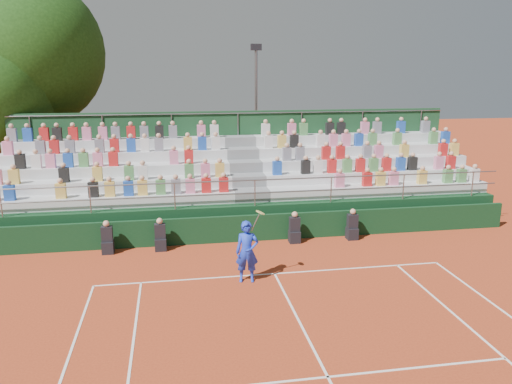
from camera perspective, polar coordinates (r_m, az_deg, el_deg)
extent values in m
plane|color=#AF3E1D|center=(15.90, 2.14, -9.33)|extent=(90.00, 90.00, 0.00)
cube|color=white|center=(15.90, 2.14, -9.31)|extent=(11.00, 0.06, 0.01)
cube|color=white|center=(13.10, 5.08, -14.73)|extent=(0.06, 6.40, 0.01)
cube|color=white|center=(11.22, 8.21, -20.19)|extent=(8.22, 0.06, 0.01)
cube|color=black|center=(18.67, 0.15, -4.09)|extent=(20.00, 0.15, 1.00)
cube|color=black|center=(18.24, -16.56, -6.07)|extent=(0.40, 0.40, 0.44)
cube|color=black|center=(18.09, -16.67, -4.63)|extent=(0.38, 0.25, 0.55)
sphere|color=tan|center=(17.97, -16.75, -3.49)|extent=(0.22, 0.22, 0.22)
cube|color=black|center=(18.10, -10.84, -5.88)|extent=(0.40, 0.40, 0.44)
cube|color=black|center=(17.94, -10.91, -4.44)|extent=(0.38, 0.25, 0.55)
sphere|color=tan|center=(17.83, -10.96, -3.28)|extent=(0.22, 0.22, 0.22)
cube|color=black|center=(18.60, 4.41, -5.12)|extent=(0.40, 0.40, 0.44)
cube|color=black|center=(18.45, 4.44, -3.71)|extent=(0.38, 0.25, 0.55)
sphere|color=tan|center=(18.34, 4.46, -2.57)|extent=(0.22, 0.22, 0.22)
cube|color=black|center=(19.24, 10.90, -4.68)|extent=(0.40, 0.40, 0.44)
cube|color=black|center=(19.10, 10.97, -3.31)|extent=(0.38, 0.25, 0.55)
sphere|color=tan|center=(18.99, 11.02, -2.21)|extent=(0.22, 0.22, 0.22)
cube|color=black|center=(21.57, -1.24, -1.33)|extent=(20.00, 5.20, 1.20)
cube|color=silver|center=(19.67, -16.12, -0.95)|extent=(9.30, 0.85, 0.42)
cube|color=silver|center=(21.25, 13.85, 0.28)|extent=(9.30, 0.85, 0.42)
cube|color=slate|center=(19.77, -0.55, -0.32)|extent=(1.40, 0.85, 0.42)
cube|color=silver|center=(20.40, -15.95, 0.79)|extent=(9.30, 0.85, 0.42)
cube|color=silver|center=(21.92, 13.04, 1.86)|extent=(9.30, 0.85, 0.42)
cube|color=slate|center=(20.49, -0.92, 1.39)|extent=(1.40, 0.85, 0.42)
cube|color=silver|center=(21.14, -15.79, 2.42)|extent=(9.30, 0.85, 0.42)
cube|color=silver|center=(22.61, 12.28, 3.35)|extent=(9.30, 0.85, 0.42)
cube|color=slate|center=(21.23, -1.28, 2.99)|extent=(1.40, 0.85, 0.42)
cube|color=silver|center=(21.90, -15.64, 3.93)|extent=(9.30, 0.85, 0.42)
cube|color=silver|center=(23.32, 11.57, 4.75)|extent=(9.30, 0.85, 0.42)
cube|color=slate|center=(21.98, -1.61, 4.48)|extent=(1.40, 0.85, 0.42)
cube|color=silver|center=(22.67, -15.50, 5.34)|extent=(9.30, 0.85, 0.42)
cube|color=silver|center=(24.05, 10.89, 6.06)|extent=(9.30, 0.85, 0.42)
cube|color=slate|center=(22.75, -1.92, 5.87)|extent=(1.40, 0.85, 0.42)
cube|color=#1A4425|center=(23.40, -2.07, 3.88)|extent=(20.00, 0.12, 4.40)
cylinder|color=gray|center=(18.74, -0.13, 1.37)|extent=(20.00, 0.05, 0.05)
cylinder|color=gray|center=(23.03, -2.09, 8.99)|extent=(20.00, 0.05, 0.05)
cube|color=#1E4CB2|center=(20.15, -26.34, -0.08)|extent=(0.36, 0.24, 0.56)
cube|color=gold|center=(19.71, -21.41, 0.12)|extent=(0.36, 0.24, 0.56)
cube|color=black|center=(19.50, -18.10, 0.26)|extent=(0.36, 0.24, 0.56)
cube|color=gold|center=(19.42, -16.37, 0.33)|extent=(0.36, 0.24, 0.56)
cube|color=#1E4CB2|center=(19.35, -14.36, 0.41)|extent=(0.36, 0.24, 0.56)
cube|color=gold|center=(19.31, -12.84, 0.47)|extent=(0.36, 0.24, 0.56)
cube|color=#4C8C4C|center=(19.28, -10.83, 0.56)|extent=(0.36, 0.24, 0.56)
cube|color=slate|center=(19.27, -9.14, 0.62)|extent=(0.36, 0.24, 0.56)
cube|color=pink|center=(19.28, -7.53, 0.69)|extent=(0.36, 0.24, 0.56)
cube|color=red|center=(19.31, -5.71, 0.76)|extent=(0.36, 0.24, 0.56)
cube|color=red|center=(19.37, -3.72, 0.84)|extent=(0.36, 0.24, 0.56)
cube|color=gold|center=(20.87, -25.91, 1.59)|extent=(0.36, 0.24, 0.56)
cube|color=black|center=(20.44, -21.09, 1.82)|extent=(0.36, 0.24, 0.56)
cube|color=gold|center=(20.22, -17.67, 1.98)|extent=(0.36, 0.24, 0.56)
cube|color=#4C8C4C|center=(20.09, -14.30, 2.13)|extent=(0.36, 0.24, 0.56)
cube|color=silver|center=(20.05, -12.79, 2.20)|extent=(0.36, 0.24, 0.56)
cube|color=#4C8C4C|center=(20.02, -7.65, 2.41)|extent=(0.36, 0.24, 0.56)
cube|color=pink|center=(20.06, -5.81, 2.48)|extent=(0.36, 0.24, 0.56)
cube|color=gold|center=(20.10, -4.16, 2.54)|extent=(0.36, 0.24, 0.56)
cube|color=black|center=(21.59, -25.34, 3.16)|extent=(0.36, 0.24, 0.56)
cube|color=silver|center=(21.44, -23.81, 3.24)|extent=(0.36, 0.24, 0.56)
cube|color=pink|center=(21.31, -22.42, 3.32)|extent=(0.36, 0.24, 0.56)
cube|color=#1E4CB2|center=(21.17, -20.67, 3.41)|extent=(0.36, 0.24, 0.56)
cube|color=#4C8C4C|center=(21.07, -19.10, 3.49)|extent=(0.36, 0.24, 0.56)
cube|color=pink|center=(20.98, -17.63, 3.57)|extent=(0.36, 0.24, 0.56)
cube|color=red|center=(20.91, -15.99, 3.65)|extent=(0.36, 0.24, 0.56)
cube|color=pink|center=(20.77, -9.36, 3.94)|extent=(0.36, 0.24, 0.56)
cube|color=red|center=(20.78, -7.69, 4.00)|extent=(0.36, 0.24, 0.56)
cube|color=pink|center=(22.52, -26.48, 4.51)|extent=(0.36, 0.24, 0.56)
cube|color=slate|center=(22.19, -23.39, 4.71)|extent=(0.36, 0.24, 0.56)
cube|color=red|center=(22.07, -22.06, 4.79)|extent=(0.36, 0.24, 0.56)
cube|color=slate|center=(21.94, -20.49, 4.88)|extent=(0.36, 0.24, 0.56)
cube|color=slate|center=(21.75, -17.44, 5.05)|extent=(0.36, 0.24, 0.56)
cube|color=red|center=(21.68, -15.87, 5.13)|extent=(0.36, 0.24, 0.56)
cube|color=#1E4CB2|center=(21.61, -14.08, 5.22)|extent=(0.36, 0.24, 0.56)
cube|color=silver|center=(21.58, -12.58, 5.29)|extent=(0.36, 0.24, 0.56)
cube|color=slate|center=(21.55, -11.03, 5.36)|extent=(0.36, 0.24, 0.56)
cube|color=gold|center=(21.56, -7.79, 5.49)|extent=(0.36, 0.24, 0.56)
cube|color=#1E4CB2|center=(21.58, -6.17, 5.54)|extent=(0.36, 0.24, 0.56)
cube|color=silver|center=(21.63, -4.62, 5.60)|extent=(0.36, 0.24, 0.56)
cube|color=slate|center=(23.28, -26.10, 5.87)|extent=(0.36, 0.24, 0.56)
cube|color=#1E4CB2|center=(23.11, -24.63, 5.97)|extent=(0.36, 0.24, 0.56)
cube|color=red|center=(22.95, -23.03, 6.08)|extent=(0.36, 0.24, 0.56)
cube|color=black|center=(22.84, -21.76, 6.16)|extent=(0.36, 0.24, 0.56)
cube|color=red|center=(22.71, -20.16, 6.26)|extent=(0.36, 0.24, 0.56)
cube|color=pink|center=(22.62, -18.78, 6.34)|extent=(0.36, 0.24, 0.56)
cube|color=pink|center=(22.52, -17.09, 6.44)|extent=(0.36, 0.24, 0.56)
cube|color=slate|center=(22.46, -15.74, 6.51)|extent=(0.36, 0.24, 0.56)
cube|color=red|center=(22.40, -14.09, 6.60)|extent=(0.36, 0.24, 0.56)
cube|color=slate|center=(22.36, -12.65, 6.67)|extent=(0.36, 0.24, 0.56)
cube|color=black|center=(22.34, -10.98, 6.74)|extent=(0.36, 0.24, 0.56)
cube|color=slate|center=(22.33, -9.48, 6.80)|extent=(0.36, 0.24, 0.56)
cube|color=pink|center=(22.37, -6.27, 6.92)|extent=(0.36, 0.24, 0.56)
cube|color=silver|center=(22.41, -4.79, 6.97)|extent=(0.36, 0.24, 0.56)
cube|color=pink|center=(20.37, 9.52, 1.33)|extent=(0.36, 0.24, 0.56)
cube|color=red|center=(20.78, 12.57, 1.43)|extent=(0.36, 0.24, 0.56)
cube|color=gold|center=(21.00, 14.04, 1.48)|extent=(0.36, 0.24, 0.56)
cube|color=pink|center=(21.24, 15.45, 1.53)|extent=(0.36, 0.24, 0.56)
cube|color=gold|center=(21.79, 18.44, 1.62)|extent=(0.36, 0.24, 0.56)
cube|color=#4C8C4C|center=(22.36, 21.06, 1.70)|extent=(0.36, 0.24, 0.56)
cube|color=#4C8C4C|center=(22.68, 22.42, 1.74)|extent=(0.36, 0.24, 0.56)
cube|color=silver|center=(22.99, 23.66, 1.77)|extent=(0.36, 0.24, 0.56)
cube|color=#1E4CB2|center=(20.45, 2.43, 2.76)|extent=(0.36, 0.24, 0.56)
cube|color=black|center=(20.73, 5.69, 2.86)|extent=(0.36, 0.24, 0.56)
cube|color=silver|center=(20.88, 7.09, 2.90)|extent=(0.36, 0.24, 0.56)
cube|color=red|center=(21.05, 8.65, 2.94)|extent=(0.36, 0.24, 0.56)
cube|color=#4C8C4C|center=(21.27, 10.38, 2.98)|extent=(0.36, 0.24, 0.56)
cube|color=red|center=(21.48, 11.83, 3.01)|extent=(0.36, 0.24, 0.56)
cube|color=#4C8C4C|center=(21.70, 13.27, 3.05)|extent=(0.36, 0.24, 0.56)
cube|color=red|center=(21.93, 14.68, 3.07)|extent=(0.36, 0.24, 0.56)
cube|color=#1E4CB2|center=(22.20, 16.19, 3.10)|extent=(0.36, 0.24, 0.56)
cube|color=black|center=(22.43, 17.43, 3.13)|extent=(0.36, 0.24, 0.56)
cube|color=pink|center=(23.01, 20.15, 3.17)|extent=(0.36, 0.24, 0.56)
cube|color=red|center=(23.30, 21.36, 3.19)|extent=(0.36, 0.24, 0.56)
cube|color=slate|center=(21.32, 3.54, 4.35)|extent=(0.36, 0.24, 0.56)
cube|color=slate|center=(21.46, 5.04, 4.39)|extent=(0.36, 0.24, 0.56)
cube|color=red|center=(21.78, 8.01, 4.45)|extent=(0.36, 0.24, 0.56)
cube|color=red|center=(21.98, 9.61, 4.47)|extent=(0.36, 0.24, 0.56)
cube|color=slate|center=(22.41, 12.56, 4.51)|extent=(0.36, 0.24, 0.56)
cube|color=pink|center=(22.62, 13.84, 4.53)|extent=(0.36, 0.24, 0.56)
cube|color=gold|center=(23.12, 16.57, 4.55)|extent=(0.36, 0.24, 0.56)
cube|color=red|center=(23.99, 20.58, 4.56)|extent=(0.36, 0.24, 0.56)
cube|color=gold|center=(24.26, 21.69, 4.56)|extent=(0.36, 0.24, 0.56)
cube|color=silver|center=(21.95, 1.43, 5.76)|extent=(0.36, 0.24, 0.56)
cube|color=gold|center=(22.07, 2.97, 5.79)|extent=(0.36, 0.24, 0.56)
cube|color=black|center=(22.20, 4.38, 5.81)|extent=(0.36, 0.24, 0.56)
cube|color=silver|center=(22.52, 7.38, 5.86)|extent=(0.36, 0.24, 0.56)
cube|color=pink|center=(22.70, 8.82, 5.87)|extent=(0.36, 0.24, 0.56)
cube|color=pink|center=(22.89, 10.25, 5.88)|extent=(0.36, 0.24, 0.56)
cube|color=#1E4CB2|center=(23.10, 11.66, 5.89)|extent=(0.36, 0.24, 0.56)
cube|color=#4C8C4C|center=(23.34, 13.16, 5.89)|extent=(0.36, 0.24, 0.56)
cube|color=#4C8C4C|center=(23.83, 15.82, 5.89)|extent=(0.36, 0.24, 0.56)
cube|color=#4C8C4C|center=(24.64, 19.59, 5.86)|extent=(0.36, 0.24, 0.56)
cube|color=#1E4CB2|center=(24.94, 20.82, 5.84)|extent=(0.36, 0.24, 0.56)
cube|color=silver|center=(22.73, 1.10, 7.11)|extent=(0.36, 0.24, 0.56)
cube|color=pink|center=(22.98, 4.10, 7.15)|extent=(0.36, 0.24, 0.56)
cube|color=#4C8C4C|center=(23.12, 5.44, 7.17)|extent=(0.36, 0.24, 0.56)
cube|color=black|center=(23.47, 8.42, 7.18)|extent=(0.36, 0.24, 0.56)
cube|color=black|center=(23.65, 9.69, 7.18)|extent=(0.36, 0.24, 0.56)
cube|color=pink|center=(24.05, 12.32, 7.17)|extent=(0.36, 0.24, 0.56)
cube|color=slate|center=(24.28, 13.66, 7.16)|extent=(0.36, 0.24, 0.56)
cube|color=#1E4CB2|center=(24.78, 16.22, 7.13)|extent=(0.36, 0.24, 0.56)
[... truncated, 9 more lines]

